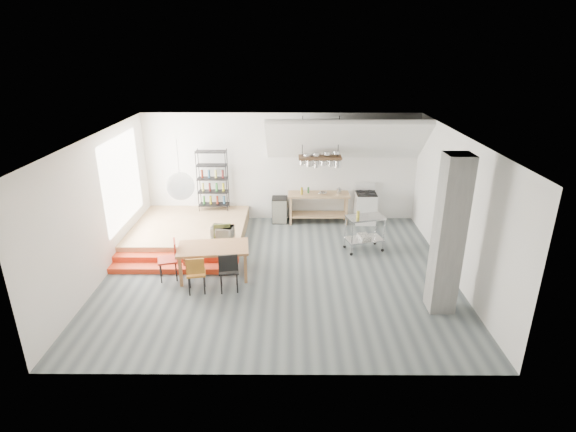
{
  "coord_description": "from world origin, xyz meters",
  "views": [
    {
      "loc": [
        0.27,
        -9.38,
        5.05
      ],
      "look_at": [
        0.21,
        0.8,
        1.11
      ],
      "focal_mm": 28.0,
      "sensor_mm": 36.0,
      "label": 1
    }
  ],
  "objects_px": {
    "stove": "(365,207)",
    "mini_fridge": "(280,210)",
    "rolling_cart": "(365,229)",
    "dining_table": "(213,250)"
  },
  "relations": [
    {
      "from": "dining_table",
      "to": "mini_fridge",
      "type": "relative_size",
      "value": 2.19
    },
    {
      "from": "stove",
      "to": "dining_table",
      "type": "height_order",
      "value": "stove"
    },
    {
      "from": "rolling_cart",
      "to": "mini_fridge",
      "type": "bearing_deg",
      "value": 123.05
    },
    {
      "from": "stove",
      "to": "mini_fridge",
      "type": "distance_m",
      "value": 2.55
    },
    {
      "from": "stove",
      "to": "mini_fridge",
      "type": "height_order",
      "value": "stove"
    },
    {
      "from": "rolling_cart",
      "to": "stove",
      "type": "bearing_deg",
      "value": 65.07
    },
    {
      "from": "rolling_cart",
      "to": "mini_fridge",
      "type": "relative_size",
      "value": 1.37
    },
    {
      "from": "stove",
      "to": "dining_table",
      "type": "bearing_deg",
      "value": -139.83
    },
    {
      "from": "stove",
      "to": "mini_fridge",
      "type": "relative_size",
      "value": 1.54
    },
    {
      "from": "stove",
      "to": "rolling_cart",
      "type": "xyz_separation_m",
      "value": [
        -0.32,
        -1.93,
        0.12
      ]
    }
  ]
}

